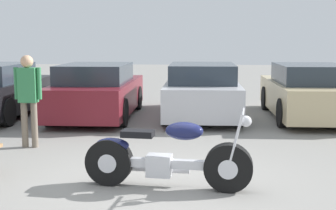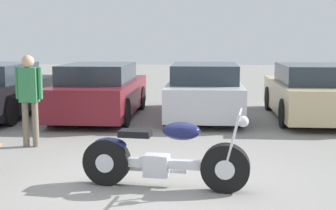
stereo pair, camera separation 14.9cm
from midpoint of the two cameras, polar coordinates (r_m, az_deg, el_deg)
ground_plane at (r=6.78m, az=-2.19°, el=-9.48°), size 60.00×60.00×0.00m
motorcycle at (r=6.47m, az=-0.99°, el=-6.50°), size 2.33×0.72×1.11m
parked_car_maroon at (r=12.30m, az=-8.94°, el=1.59°), size 1.92×4.34×1.40m
parked_car_silver at (r=12.25m, az=3.82°, el=1.65°), size 1.92×4.34×1.40m
parked_car_champagne at (r=12.49m, az=16.38°, el=1.46°), size 1.92×4.34×1.40m
person_standing at (r=9.15m, az=-17.13°, el=1.44°), size 0.52×0.23×1.74m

